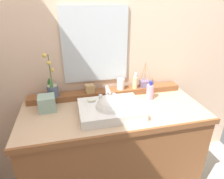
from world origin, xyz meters
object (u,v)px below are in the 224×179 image
sink_basin (111,110)px  soap_dispenser (135,82)px  tumbler_cup (121,84)px  lotion_bottle (150,92)px  trinket_box (90,89)px  soap_bar (91,100)px  reed_diffuser (144,83)px  tissue_box (47,103)px  potted_plant (52,88)px

sink_basin → soap_dispenser: size_ratio=3.21×
tumbler_cup → lotion_bottle: (0.23, -0.15, -0.03)m
tumbler_cup → trinket_box: size_ratio=1.27×
soap_dispenser → lotion_bottle: 0.17m
tumbler_cup → lotion_bottle: 0.27m
soap_bar → reed_diffuser: reed_diffuser is taller
sink_basin → tissue_box: sink_basin is taller
tumbler_cup → tissue_box: 0.67m
reed_diffuser → lotion_bottle: bearing=-91.4°
potted_plant → tumbler_cup: bearing=1.6°
reed_diffuser → tissue_box: bearing=-170.5°
soap_bar → potted_plant: 0.36m
soap_bar → tumbler_cup: size_ratio=0.71×
sink_basin → reed_diffuser: size_ratio=1.98×
potted_plant → tumbler_cup: size_ratio=3.87×
tissue_box → reed_diffuser: bearing=9.5°
sink_basin → tumbler_cup: sink_basin is taller
sink_basin → tissue_box: size_ratio=3.72×
soap_bar → reed_diffuser: (0.53, 0.21, 0.01)m
lotion_bottle → reed_diffuser: bearing=88.6°
sink_basin → tumbler_cup: size_ratio=4.88×
soap_bar → reed_diffuser: bearing=21.9°
reed_diffuser → sink_basin: bearing=-141.1°
reed_diffuser → tissue_box: (-0.88, -0.15, -0.03)m
tissue_box → soap_dispenser: bearing=9.7°
soap_bar → trinket_box: 0.20m
soap_bar → lotion_bottle: size_ratio=0.41×
reed_diffuser → lotion_bottle: (-0.00, -0.15, -0.02)m
sink_basin → soap_bar: bearing=141.1°
tumbler_cup → trinket_box: 0.29m
tumbler_cup → reed_diffuser: 0.23m
sink_basin → soap_bar: size_ratio=6.91×
tumbler_cup → tissue_box: (-0.65, -0.15, -0.04)m
soap_bar → sink_basin: bearing=-38.9°
reed_diffuser → trinket_box: 0.52m
reed_diffuser → soap_bar: bearing=-158.1°
potted_plant → tumbler_cup: 0.61m
sink_basin → potted_plant: potted_plant is taller
soap_dispenser → soap_bar: bearing=-155.2°
trinket_box → lotion_bottle: (0.52, -0.14, -0.02)m
trinket_box → tissue_box: (-0.36, -0.14, -0.03)m
potted_plant → tumbler_cup: potted_plant is taller
tumbler_cup → potted_plant: bearing=-178.4°
tumbler_cup → lotion_bottle: size_ratio=0.58×
potted_plant → reed_diffuser: bearing=1.2°
potted_plant → lotion_bottle: potted_plant is taller
soap_bar → tumbler_cup: (0.30, 0.21, 0.02)m
potted_plant → tumbler_cup: (0.60, 0.02, -0.03)m
reed_diffuser → lotion_bottle: 0.15m
potted_plant → tissue_box: (-0.05, -0.13, -0.07)m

